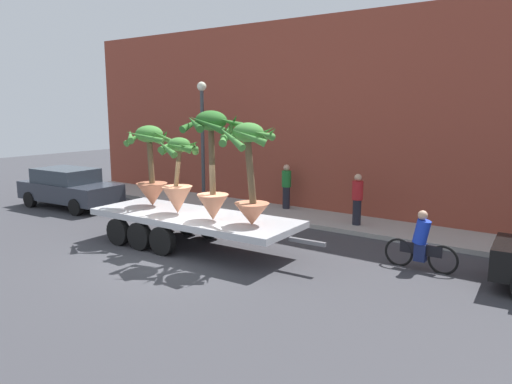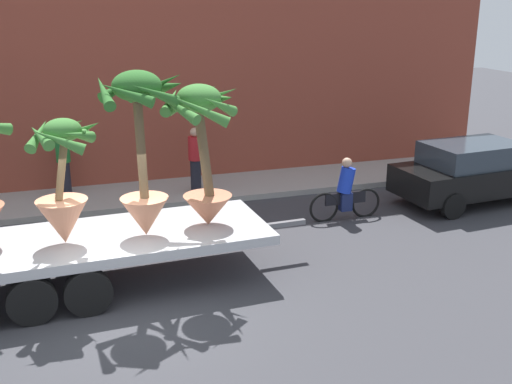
{
  "view_description": "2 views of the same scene",
  "coord_description": "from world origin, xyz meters",
  "views": [
    {
      "loc": [
        9.04,
        -8.88,
        4.02
      ],
      "look_at": [
        1.81,
        1.15,
        1.84
      ],
      "focal_mm": 33.97,
      "sensor_mm": 36.0,
      "label": 1
    },
    {
      "loc": [
        -0.78,
        -9.69,
        5.1
      ],
      "look_at": [
        2.74,
        1.16,
        1.49
      ],
      "focal_mm": 43.49,
      "sensor_mm": 36.0,
      "label": 2
    }
  ],
  "objects": [
    {
      "name": "flatbed_trailer",
      "position": [
        -0.62,
        1.06,
        0.77
      ],
      "size": [
        7.37,
        2.47,
        0.98
      ],
      "color": "#B7BABF",
      "rests_on": "ground"
    },
    {
      "name": "cyclist",
      "position": [
        5.57,
        2.98,
        0.67
      ],
      "size": [
        1.84,
        0.34,
        1.54
      ],
      "color": "black",
      "rests_on": "ground"
    },
    {
      "name": "potted_palm_extra",
      "position": [
        -0.8,
        0.94,
        1.98
      ],
      "size": [
        1.34,
        1.29,
        2.2
      ],
      "color": "tan",
      "rests_on": "flatbed_trailer"
    },
    {
      "name": "pedestrian_near_gate",
      "position": [
        -0.73,
        6.67,
        1.04
      ],
      "size": [
        0.36,
        0.36,
        1.71
      ],
      "color": "black",
      "rests_on": "sidewalk"
    },
    {
      "name": "building_facade",
      "position": [
        0.0,
        7.8,
        3.64
      ],
      "size": [
        24.0,
        1.2,
        7.29
      ],
      "primitive_type": "cube",
      "color": "brown",
      "rests_on": "ground"
    },
    {
      "name": "potted_palm_front",
      "position": [
        1.68,
        1.05,
        2.43
      ],
      "size": [
        1.72,
        1.7,
        2.65
      ],
      "color": "#C17251",
      "rests_on": "flatbed_trailer"
    },
    {
      "name": "ground_plane",
      "position": [
        0.0,
        0.0,
        0.0
      ],
      "size": [
        60.0,
        60.0,
        0.0
      ],
      "primitive_type": "plane",
      "color": "#38383D"
    },
    {
      "name": "parked_car",
      "position": [
        9.31,
        3.13,
        0.83
      ],
      "size": [
        4.45,
        2.13,
        1.58
      ],
      "color": "black",
      "rests_on": "ground"
    },
    {
      "name": "sidewalk",
      "position": [
        0.0,
        6.1,
        0.07
      ],
      "size": [
        24.0,
        2.2,
        0.15
      ],
      "primitive_type": "cube",
      "color": "#A39E99",
      "rests_on": "ground"
    },
    {
      "name": "potted_palm_middle",
      "position": [
        0.56,
        0.88,
        2.59
      ],
      "size": [
        1.57,
        1.63,
        2.95
      ],
      "color": "tan",
      "rests_on": "flatbed_trailer"
    },
    {
      "name": "pedestrian_far_left",
      "position": [
        2.58,
        5.82,
        1.04
      ],
      "size": [
        0.36,
        0.36,
        1.71
      ],
      "color": "black",
      "rests_on": "sidewalk"
    }
  ]
}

